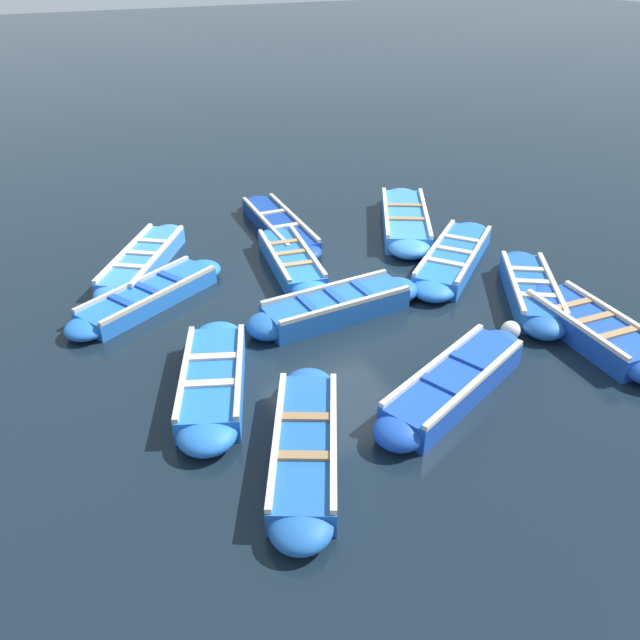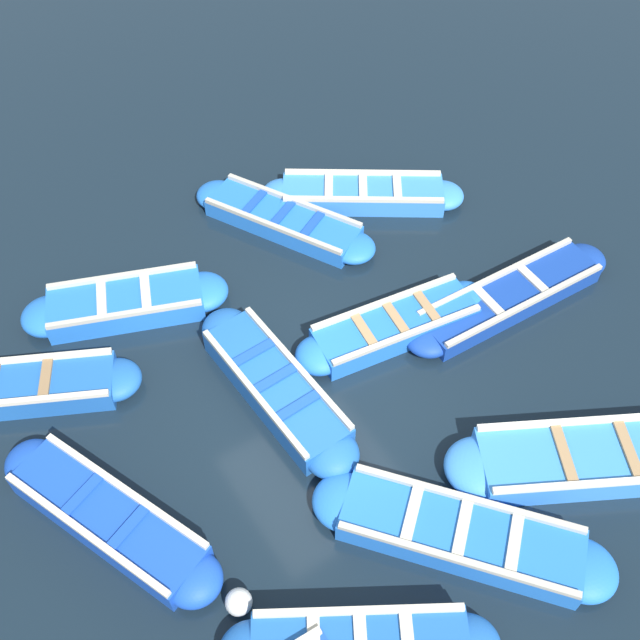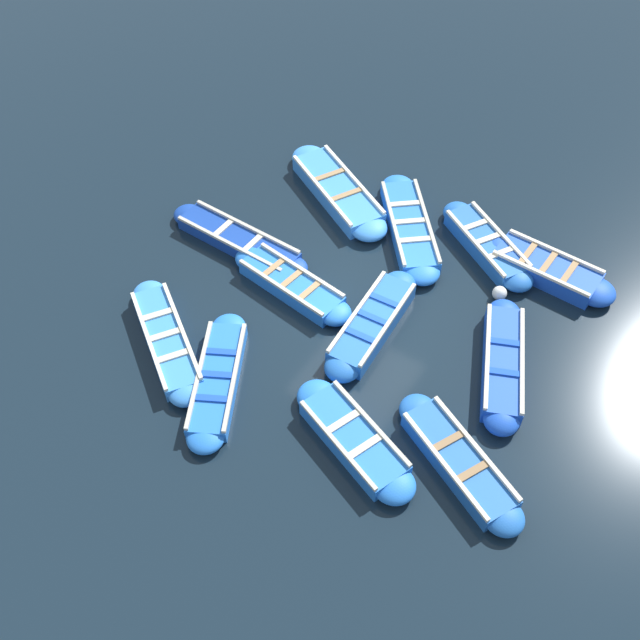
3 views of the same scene
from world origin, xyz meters
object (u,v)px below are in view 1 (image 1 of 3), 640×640
boat_tucked (149,296)px  boat_stern_in (454,258)px  boat_end_of_row (405,220)px  boat_outer_left (592,329)px  boat_alongside (531,291)px  boat_drifting (143,261)px  boat_near_quay (336,307)px  buoy_orange_near (511,330)px  boat_inner_gap (291,261)px  boat_bow_out (305,447)px  boat_mid_row (213,380)px  boat_far_corner (279,226)px  boat_outer_right (454,384)px

boat_tucked → boat_stern_in: 6.04m
boat_end_of_row → boat_outer_left: boat_outer_left is taller
boat_alongside → boat_stern_in: size_ratio=0.89×
boat_drifting → boat_near_quay: 4.29m
boat_tucked → boat_alongside: boat_alongside is taller
buoy_orange_near → boat_drifting: bearing=42.8°
boat_alongside → boat_inner_gap: bearing=47.9°
boat_drifting → buoy_orange_near: boat_drifting is taller
boat_alongside → boat_bow_out: 5.77m
boat_drifting → buoy_orange_near: 7.22m
boat_drifting → boat_tucked: bearing=171.6°
boat_mid_row → boat_far_corner: 5.90m
boat_drifting → boat_outer_left: bearing=-134.0°
boat_mid_row → boat_alongside: bearing=-89.5°
boat_outer_left → boat_mid_row: 6.22m
boat_alongside → boat_drifting: bearing=54.0°
boat_alongside → boat_mid_row: boat_alongside is taller
boat_alongside → boat_near_quay: 3.63m
boat_far_corner → boat_mid_row: bearing=147.8°
boat_stern_in → buoy_orange_near: 2.77m
boat_alongside → boat_inner_gap: (3.11, 3.44, -0.01)m
boat_drifting → boat_far_corner: size_ratio=0.86×
boat_alongside → boat_bow_out: (-1.91, 5.44, -0.01)m
buoy_orange_near → boat_outer_left: bearing=-116.5°
buoy_orange_near → boat_stern_in: bearing=-16.8°
boat_tucked → boat_bow_out: bearing=-169.6°
boat_alongside → boat_mid_row: (-0.05, 6.07, -0.00)m
boat_tucked → boat_inner_gap: 2.90m
boat_bow_out → boat_outer_left: (0.45, -5.43, 0.02)m
boat_outer_left → boat_stern_in: size_ratio=0.95×
boat_near_quay → boat_far_corner: bearing=-8.1°
boat_end_of_row → boat_stern_in: (-2.09, 0.17, -0.02)m
boat_tucked → buoy_orange_near: boat_tucked is taller
boat_bow_out → boat_stern_in: (3.70, -5.04, -0.01)m
boat_tucked → buoy_orange_near: bearing=-126.5°
boat_alongside → boat_near_quay: (1.04, 3.48, 0.01)m
boat_end_of_row → buoy_orange_near: 4.84m
boat_outer_right → boat_near_quay: 2.78m
boat_outer_left → boat_far_corner: bearing=24.5°
boat_mid_row → boat_far_corner: bearing=-32.2°
boat_tucked → boat_outer_right: bearing=-144.0°
boat_drifting → boat_near_quay: (-3.39, -2.63, 0.03)m
boat_end_of_row → boat_outer_left: bearing=-177.6°
boat_near_quay → buoy_orange_near: (-1.90, -2.28, -0.04)m
boat_bow_out → boat_end_of_row: boat_end_of_row is taller
boat_drifting → boat_stern_in: boat_stern_in is taller
boat_drifting → boat_far_corner: boat_drifting is taller
boat_alongside → boat_inner_gap: size_ratio=0.93×
boat_alongside → boat_end_of_row: (3.89, 0.23, 0.00)m
boat_bow_out → boat_drifting: size_ratio=0.99×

